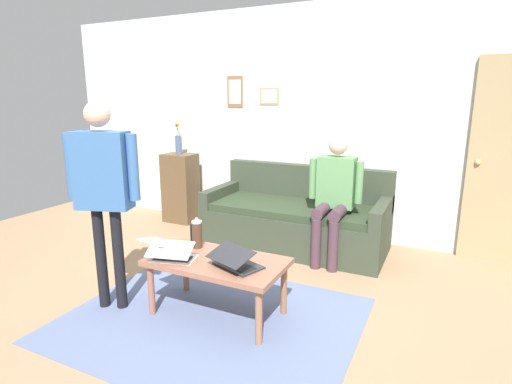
% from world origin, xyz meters
% --- Properties ---
extents(ground_plane, '(7.68, 7.68, 0.00)m').
position_xyz_m(ground_plane, '(0.00, 0.00, 0.00)').
color(ground_plane, '#9B7959').
extents(area_rug, '(2.14, 1.72, 0.01)m').
position_xyz_m(area_rug, '(-0.11, 0.14, 0.00)').
color(area_rug, slate).
rests_on(area_rug, ground_plane).
extents(back_wall, '(7.04, 0.11, 2.70)m').
position_xyz_m(back_wall, '(0.00, -2.20, 1.35)').
color(back_wall, silver).
rests_on(back_wall, ground_plane).
extents(couch, '(1.98, 0.88, 0.88)m').
position_xyz_m(couch, '(-0.13, -1.64, 0.31)').
color(couch, '#353D2E').
rests_on(couch, ground_plane).
extents(coffee_table, '(1.04, 0.57, 0.45)m').
position_xyz_m(coffee_table, '(-0.11, 0.04, 0.40)').
color(coffee_table, '#915E48').
rests_on(coffee_table, ground_plane).
extents(laptop_left, '(0.39, 0.33, 0.14)m').
position_xyz_m(laptop_left, '(0.19, 0.19, 0.49)').
color(laptop_left, silver).
rests_on(laptop_left, coffee_table).
extents(laptop_center, '(0.42, 0.38, 0.15)m').
position_xyz_m(laptop_center, '(-0.31, 0.10, 0.50)').
color(laptop_center, '#28282D').
rests_on(laptop_center, coffee_table).
extents(laptop_right, '(0.33, 0.36, 0.13)m').
position_xyz_m(laptop_right, '(0.34, 0.08, 0.49)').
color(laptop_right, silver).
rests_on(laptop_right, coffee_table).
extents(french_press, '(0.10, 0.08, 0.25)m').
position_xyz_m(french_press, '(0.17, -0.11, 0.57)').
color(french_press, '#4C3323').
rests_on(french_press, coffee_table).
extents(side_shelf, '(0.42, 0.32, 0.92)m').
position_xyz_m(side_shelf, '(1.61, -1.85, 0.46)').
color(side_shelf, brown).
rests_on(side_shelf, ground_plane).
extents(flower_vase, '(0.09, 0.09, 0.43)m').
position_xyz_m(flower_vase, '(1.61, -1.84, 1.07)').
color(flower_vase, '#48597D').
rests_on(flower_vase, side_shelf).
extents(person_standing, '(0.57, 0.30, 1.63)m').
position_xyz_m(person_standing, '(0.71, 0.31, 1.04)').
color(person_standing, black).
rests_on(person_standing, ground_plane).
extents(person_seated, '(0.55, 0.51, 1.28)m').
position_xyz_m(person_seated, '(-0.61, -1.41, 0.73)').
color(person_seated, '#48313B').
rests_on(person_seated, ground_plane).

